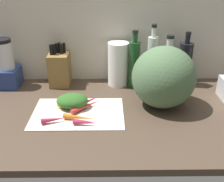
% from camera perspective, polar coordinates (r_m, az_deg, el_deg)
% --- Properties ---
extents(ground_plane, '(1.70, 0.80, 0.03)m').
position_cam_1_polar(ground_plane, '(1.27, 1.69, -4.67)').
color(ground_plane, '#47382B').
extents(wall_back, '(1.70, 0.03, 0.60)m').
position_cam_1_polar(wall_back, '(1.51, 1.27, 13.30)').
color(wall_back, beige).
rests_on(wall_back, ground_plane).
extents(cutting_board, '(0.42, 0.28, 0.01)m').
position_cam_1_polar(cutting_board, '(1.24, -7.20, -4.60)').
color(cutting_board, beige).
rests_on(cutting_board, ground_plane).
extents(carrot_0, '(0.10, 0.05, 0.02)m').
position_cam_1_polar(carrot_0, '(1.18, -12.36, -5.94)').
color(carrot_0, '#B2264C').
rests_on(carrot_0, cutting_board).
extents(carrot_1, '(0.12, 0.14, 0.03)m').
position_cam_1_polar(carrot_1, '(1.32, -8.56, -1.85)').
color(carrot_1, orange).
rests_on(carrot_1, cutting_board).
extents(carrot_2, '(0.14, 0.13, 0.02)m').
position_cam_1_polar(carrot_2, '(1.26, -5.49, -3.20)').
color(carrot_2, red).
rests_on(carrot_2, cutting_board).
extents(carrot_3, '(0.10, 0.11, 0.03)m').
position_cam_1_polar(carrot_3, '(1.26, -8.97, -3.14)').
color(carrot_3, '#B2264C').
rests_on(carrot_3, cutting_board).
extents(carrot_4, '(0.11, 0.03, 0.02)m').
position_cam_1_polar(carrot_4, '(1.14, -5.65, -6.67)').
color(carrot_4, '#B2264C').
rests_on(carrot_4, cutting_board).
extents(carrot_5, '(0.14, 0.05, 0.02)m').
position_cam_1_polar(carrot_5, '(1.18, -7.07, -5.58)').
color(carrot_5, orange).
rests_on(carrot_5, cutting_board).
extents(carrot_6, '(0.14, 0.14, 0.03)m').
position_cam_1_polar(carrot_6, '(1.29, -5.71, -2.41)').
color(carrot_6, '#B2264C').
rests_on(carrot_6, cutting_board).
extents(carrot_greens_pile, '(0.15, 0.11, 0.06)m').
position_cam_1_polar(carrot_greens_pile, '(1.28, -8.44, -2.05)').
color(carrot_greens_pile, '#2D6023').
rests_on(carrot_greens_pile, cutting_board).
extents(winter_squash, '(0.30, 0.28, 0.29)m').
position_cam_1_polar(winter_squash, '(1.27, 10.90, 2.86)').
color(winter_squash, '#4C6B47').
rests_on(winter_squash, ground_plane).
extents(knife_block, '(0.11, 0.14, 0.24)m').
position_cam_1_polar(knife_block, '(1.52, -11.03, 4.72)').
color(knife_block, olive).
rests_on(knife_block, ground_plane).
extents(blender_appliance, '(0.13, 0.13, 0.27)m').
position_cam_1_polar(blender_appliance, '(1.57, -21.67, 4.84)').
color(blender_appliance, navy).
rests_on(blender_appliance, ground_plane).
extents(paper_towel_roll, '(0.11, 0.11, 0.24)m').
position_cam_1_polar(paper_towel_roll, '(1.48, 1.27, 5.72)').
color(paper_towel_roll, white).
rests_on(paper_towel_roll, ground_plane).
extents(bottle_0, '(0.06, 0.06, 0.31)m').
position_cam_1_polar(bottle_0, '(1.45, 4.72, 5.81)').
color(bottle_0, '#19421E').
rests_on(bottle_0, ground_plane).
extents(bottle_1, '(0.06, 0.06, 0.34)m').
position_cam_1_polar(bottle_1, '(1.48, 8.46, 6.42)').
color(bottle_1, silver).
rests_on(bottle_1, ground_plane).
extents(bottle_2, '(0.08, 0.08, 0.28)m').
position_cam_1_polar(bottle_2, '(1.51, 11.74, 5.23)').
color(bottle_2, silver).
rests_on(bottle_2, ground_plane).
extents(bottle_3, '(0.07, 0.07, 0.30)m').
position_cam_1_polar(bottle_3, '(1.53, 15.15, 5.64)').
color(bottle_3, black).
rests_on(bottle_3, ground_plane).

